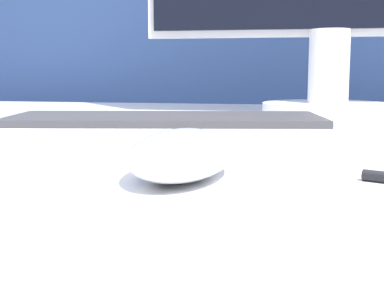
% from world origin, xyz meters
% --- Properties ---
extents(partition_panel, '(5.00, 0.03, 1.30)m').
position_xyz_m(partition_panel, '(0.00, 0.72, 0.65)').
color(partition_panel, navy).
rests_on(partition_panel, ground_plane).
extents(computer_mouse_near, '(0.08, 0.13, 0.03)m').
position_xyz_m(computer_mouse_near, '(0.02, -0.21, 0.79)').
color(computer_mouse_near, white).
rests_on(computer_mouse_near, desk).
extents(keyboard, '(0.39, 0.21, 0.02)m').
position_xyz_m(keyboard, '(-0.05, 0.01, 0.78)').
color(keyboard, silver).
rests_on(keyboard, desk).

